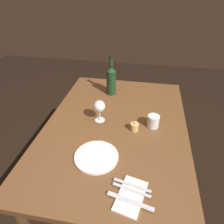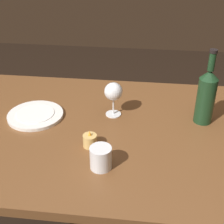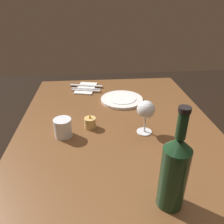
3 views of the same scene
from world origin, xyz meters
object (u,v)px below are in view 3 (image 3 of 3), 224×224
wine_bottle (174,171)px  folded_napkin (86,88)px  wine_glass_left (146,111)px  votive_candle (90,123)px  fork_inner (86,89)px  dinner_plate (122,99)px  table_knife (86,85)px  water_tumbler (63,129)px  fork_outer (86,90)px

wine_bottle → folded_napkin: size_ratio=1.49×
wine_glass_left → folded_napkin: bearing=26.6°
votive_candle → fork_inner: size_ratio=0.37×
dinner_plate → wine_glass_left: bearing=-170.0°
votive_candle → table_knife: size_ratio=0.32×
fork_inner → table_knife: same height
wine_glass_left → votive_candle: size_ratio=2.23×
water_tumbler → fork_outer: size_ratio=0.45×
fork_inner → wine_bottle: bearing=-163.8°
wine_glass_left → wine_bottle: wine_bottle is taller
votive_candle → fork_inner: (0.44, 0.03, -0.01)m
fork_inner → votive_candle: bearing=-176.4°
wine_bottle → table_knife: wine_bottle is taller
wine_bottle → dinner_plate: size_ratio=1.33×
wine_bottle → dinner_plate: bearing=4.0°
votive_candle → dinner_plate: bearing=-33.4°
wine_glass_left → water_tumbler: 0.35m
wine_glass_left → fork_inner: size_ratio=0.84×
folded_napkin → dinner_plate: bearing=-133.7°
wine_glass_left → table_knife: bearing=25.4°
dinner_plate → fork_outer: size_ratio=1.31×
fork_outer → folded_napkin: bearing=0.0°
wine_bottle → table_knife: bearing=15.3°
folded_napkin → fork_outer: bearing=180.0°
fork_outer → water_tumbler: bearing=169.7°
water_tumbler → table_knife: size_ratio=0.38×
wine_bottle → votive_candle: 0.50m
wine_glass_left → table_knife: wine_glass_left is taller
wine_bottle → table_knife: 0.97m
wine_bottle → folded_napkin: 0.94m
table_knife → wine_glass_left: bearing=-154.6°
folded_napkin → wine_bottle: bearing=-164.2°
dinner_plate → wine_bottle: bearing=-176.0°
water_tumbler → dinner_plate: water_tumbler is taller
fork_inner → folded_napkin: bearing=0.0°
water_tumbler → folded_napkin: 0.53m
water_tumbler → fork_outer: water_tumbler is taller
wine_bottle → fork_inner: wine_bottle is taller
folded_napkin → fork_inner: 0.03m
wine_bottle → votive_candle: size_ratio=4.65×
fork_outer → table_knife: 0.08m
wine_bottle → table_knife: (0.92, 0.25, -0.11)m
wine_glass_left → wine_bottle: bearing=178.8°
wine_glass_left → fork_outer: 0.55m
wine_bottle → votive_candle: wine_bottle is taller
wine_glass_left → votive_candle: wine_glass_left is taller
water_tumbler → fork_inner: (0.50, -0.09, -0.03)m
wine_glass_left → water_tumbler: bearing=89.7°
wine_bottle → table_knife: size_ratio=1.49×
votive_candle → dinner_plate: (0.27, -0.18, -0.02)m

